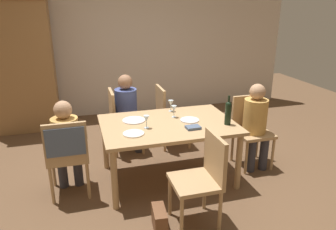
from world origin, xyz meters
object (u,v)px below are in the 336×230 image
person_woman_host (256,120)px  armoire_cabinet (18,65)px  person_man_guest (66,140)px  wine_glass_near_right (171,103)px  wine_bottle_tall_green (228,112)px  wine_glass_near_left (146,119)px  wine_glass_centre (174,109)px  handbag (159,219)px  person_man_bearded (128,108)px  chair_far_left (121,117)px  chair_near (203,174)px  chair_right_end (251,126)px  chair_far_right (168,112)px  chair_left_end (67,149)px  dinner_plate_guest_left (134,120)px  dinner_plate_guest_right (190,120)px  dining_table (168,129)px  dinner_plate_host (134,134)px

person_woman_host → armoire_cabinet: bearing=-37.2°
person_man_guest → wine_glass_near_right: bearing=16.1°
wine_bottle_tall_green → wine_glass_near_left: (-0.93, 0.15, -0.04)m
wine_glass_centre → handbag: size_ratio=0.53×
person_man_bearded → handbag: size_ratio=4.06×
chair_far_left → chair_near: 1.90m
armoire_cabinet → wine_glass_centre: bearing=-46.4°
chair_right_end → handbag: size_ratio=3.29×
person_man_guest → handbag: size_ratio=3.92×
wine_glass_centre → chair_far_left: bearing=127.5°
wine_glass_near_right → handbag: bearing=-111.0°
armoire_cabinet → chair_far_right: bearing=-32.6°
chair_left_end → dinner_plate_guest_left: chair_left_end is taller
chair_right_end → handbag: chair_right_end is taller
dinner_plate_guest_right → chair_far_left: bearing=128.1°
chair_left_end → wine_glass_near_left: size_ratio=6.17×
person_man_guest → wine_bottle_tall_green: (1.82, -0.26, 0.24)m
person_man_bearded → wine_glass_near_right: 0.72m
chair_left_end → wine_glass_near_left: (0.88, 0.04, 0.24)m
person_woman_host → person_man_bearded: size_ratio=0.99×
chair_left_end → person_woman_host: bearing=2.4°
person_man_guest → wine_glass_near_right: 1.38m
chair_near → chair_left_end: bearing=57.6°
chair_right_end → person_man_bearded: 1.71m
dining_table → handbag: (-0.35, -0.91, -0.54)m
chair_right_end → dining_table: bearing=4.3°
armoire_cabinet → wine_glass_near_right: (2.04, -1.88, -0.26)m
chair_right_end → dinner_plate_host: chair_right_end is taller
chair_right_end → person_man_guest: bearing=1.5°
dining_table → person_man_guest: person_man_guest is taller
handbag → chair_far_left: bearing=92.8°
chair_far_left → dinner_plate_host: size_ratio=3.98×
chair_left_end → chair_far_right: 1.76m
chair_far_left → handbag: (0.09, -1.83, -0.42)m
chair_near → person_woman_host: (1.07, 0.89, 0.12)m
chair_right_end → dinner_plate_guest_right: size_ratio=4.04×
dinner_plate_guest_right → person_man_guest: bearing=179.3°
wine_bottle_tall_green → handbag: (-1.00, -0.68, -0.77)m
chair_right_end → wine_glass_centre: bearing=-5.0°
chair_right_end → chair_far_left: same height
chair_far_right → person_man_bearded: size_ratio=0.81×
dining_table → person_man_bearded: size_ratio=1.37×
chair_right_end → dinner_plate_host: bearing=10.9°
wine_glass_near_right → dinner_plate_guest_right: size_ratio=0.65×
dinner_plate_host → wine_glass_near_right: bearing=45.9°
dinner_plate_guest_left → dinner_plate_guest_right: (0.65, -0.18, 0.00)m
chair_right_end → chair_left_end: bearing=5.2°
person_man_bearded → person_woman_host: bearing=57.7°
armoire_cabinet → person_woman_host: 3.85m
dinner_plate_host → person_man_guest: bearing=160.7°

